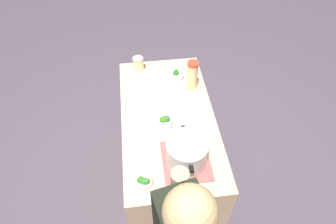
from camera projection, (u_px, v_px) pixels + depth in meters
The scene contains 9 objects.
ground_plane at pixel (168, 181), 2.81m from camera, with size 8.00×8.00×0.00m, color #49424D.
counter_slab at pixel (168, 153), 2.46m from camera, with size 1.29×0.66×0.94m, color #D2AF86.
dish_cloth at pixel (186, 161), 1.86m from camera, with size 0.33×0.30×0.01m, color #BA5451.
cooking_pot at pixel (187, 152), 1.78m from camera, with size 0.33×0.26×0.18m.
lemonade_pitcher at pixel (192, 76), 2.22m from camera, with size 0.08×0.08×0.25m.
mason_jar at pixel (138, 64), 2.41m from camera, with size 0.09×0.09×0.12m.
broccoli_bowl_front at pixel (144, 182), 1.73m from camera, with size 0.10×0.10×0.08m.
broccoli_bowl_center at pixel (163, 122), 2.04m from camera, with size 0.13×0.13×0.08m.
broccoli_bowl_back at pixel (176, 75), 2.37m from camera, with size 0.13×0.13×0.08m.
Camera 1 is at (1.37, -0.18, 2.53)m, focal length 31.52 mm.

